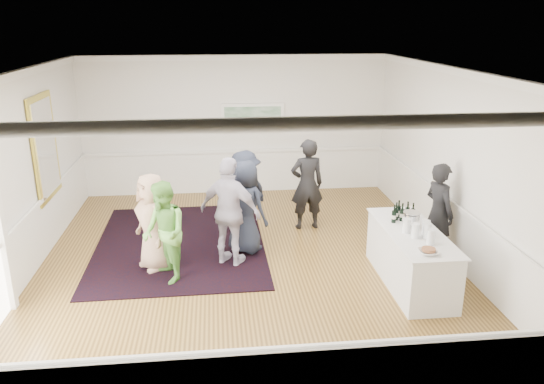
{
  "coord_description": "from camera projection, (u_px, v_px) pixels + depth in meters",
  "views": [
    {
      "loc": [
        -0.47,
        -8.16,
        3.94
      ],
      "look_at": [
        0.44,
        0.2,
        1.19
      ],
      "focal_mm": 35.0,
      "sensor_mm": 36.0,
      "label": 1
    }
  ],
  "objects": [
    {
      "name": "nut_bowl",
      "position": [
        428.0,
        251.0,
        7.26
      ],
      "size": [
        0.28,
        0.28,
        0.08
      ],
      "color": "white",
      "rests_on": "serving_table"
    },
    {
      "name": "mirror",
      "position": [
        45.0,
        147.0,
        9.3
      ],
      "size": [
        0.05,
        1.25,
        1.85
      ],
      "color": "gold",
      "rests_on": "wall_left"
    },
    {
      "name": "serving_table",
      "position": [
        410.0,
        257.0,
        8.18
      ],
      "size": [
        0.82,
        2.16,
        0.87
      ],
      "color": "silver",
      "rests_on": "floor"
    },
    {
      "name": "wine_bottles",
      "position": [
        403.0,
        211.0,
        8.44
      ],
      "size": [
        0.4,
        0.28,
        0.31
      ],
      "color": "black",
      "rests_on": "serving_table"
    },
    {
      "name": "guest_tan",
      "position": [
        152.0,
        222.0,
        8.58
      ],
      "size": [
        0.86,
        0.95,
        1.62
      ],
      "primitive_type": "imported",
      "rotation": [
        0.0,
        0.0,
        -1.02
      ],
      "color": "tan",
      "rests_on": "floor"
    },
    {
      "name": "wall_front",
      "position": [
        274.0,
        296.0,
        4.7
      ],
      "size": [
        7.0,
        0.02,
        3.2
      ],
      "primitive_type": "cube",
      "color": "white",
      "rests_on": "floor"
    },
    {
      "name": "ice_bucket",
      "position": [
        411.0,
        220.0,
        8.17
      ],
      "size": [
        0.26,
        0.26,
        0.25
      ],
      "primitive_type": "cylinder",
      "color": "silver",
      "rests_on": "serving_table"
    },
    {
      "name": "landscape_painting",
      "position": [
        253.0,
        118.0,
        12.2
      ],
      "size": [
        1.44,
        0.06,
        0.66
      ],
      "color": "white",
      "rests_on": "wall_back"
    },
    {
      "name": "guest_lilac",
      "position": [
        230.0,
        212.0,
        8.7
      ],
      "size": [
        1.16,
        0.93,
        1.85
      ],
      "primitive_type": "imported",
      "rotation": [
        0.0,
        0.0,
        2.62
      ],
      "color": "#B4ADC1",
      "rests_on": "floor"
    },
    {
      "name": "wall_left",
      "position": [
        18.0,
        179.0,
        8.12
      ],
      "size": [
        0.02,
        8.0,
        3.2
      ],
      "primitive_type": "cube",
      "color": "white",
      "rests_on": "floor"
    },
    {
      "name": "area_rug",
      "position": [
        181.0,
        243.0,
        9.76
      ],
      "size": [
        3.06,
        4.0,
        0.02
      ],
      "primitive_type": "cube",
      "rotation": [
        0.0,
        0.0,
        0.01
      ],
      "color": "black",
      "rests_on": "floor"
    },
    {
      "name": "wall_right",
      "position": [
        455.0,
        166.0,
        8.84
      ],
      "size": [
        0.02,
        8.0,
        3.2
      ],
      "primitive_type": "cube",
      "color": "white",
      "rests_on": "floor"
    },
    {
      "name": "guest_dark_a",
      "position": [
        245.0,
        193.0,
        9.97
      ],
      "size": [
        1.19,
        1.17,
        1.64
      ],
      "primitive_type": "imported",
      "rotation": [
        0.0,
        0.0,
        3.88
      ],
      "color": "#1D2231",
      "rests_on": "floor"
    },
    {
      "name": "wainscoting",
      "position": [
        247.0,
        236.0,
        8.83
      ],
      "size": [
        7.0,
        8.0,
        1.0
      ],
      "primitive_type": null,
      "color": "white",
      "rests_on": "floor"
    },
    {
      "name": "juice_pitchers",
      "position": [
        421.0,
        230.0,
        7.78
      ],
      "size": [
        0.38,
        0.58,
        0.24
      ],
      "color": "#81AC3D",
      "rests_on": "serving_table"
    },
    {
      "name": "floor",
      "position": [
        248.0,
        263.0,
        8.98
      ],
      "size": [
        8.0,
        8.0,
        0.0
      ],
      "primitive_type": "plane",
      "color": "olive",
      "rests_on": "ground"
    },
    {
      "name": "guest_dark_b",
      "position": [
        307.0,
        184.0,
        10.26
      ],
      "size": [
        0.69,
        0.49,
        1.79
      ],
      "primitive_type": "imported",
      "rotation": [
        0.0,
        0.0,
        3.24
      ],
      "color": "black",
      "rests_on": "floor"
    },
    {
      "name": "ceiling",
      "position": [
        245.0,
        71.0,
        7.99
      ],
      "size": [
        7.0,
        8.0,
        0.02
      ],
      "primitive_type": "cube",
      "color": "white",
      "rests_on": "wall_back"
    },
    {
      "name": "wall_back",
      "position": [
        235.0,
        125.0,
        12.27
      ],
      "size": [
        7.0,
        0.02,
        3.2
      ],
      "primitive_type": "cube",
      "color": "white",
      "rests_on": "floor"
    },
    {
      "name": "bartender",
      "position": [
        439.0,
        213.0,
        8.85
      ],
      "size": [
        0.57,
        0.72,
        1.72
      ],
      "primitive_type": "imported",
      "rotation": [
        0.0,
        0.0,
        1.86
      ],
      "color": "black",
      "rests_on": "floor"
    },
    {
      "name": "guest_navy",
      "position": [
        245.0,
        207.0,
        9.21
      ],
      "size": [
        0.96,
        0.93,
        1.66
      ],
      "primitive_type": "imported",
      "rotation": [
        0.0,
        0.0,
        2.44
      ],
      "color": "#1D2231",
      "rests_on": "floor"
    },
    {
      "name": "guest_green",
      "position": [
        164.0,
        233.0,
        8.17
      ],
      "size": [
        0.88,
        0.97,
        1.61
      ],
      "primitive_type": "imported",
      "rotation": [
        0.0,
        0.0,
        -1.14
      ],
      "color": "#61A743",
      "rests_on": "floor"
    }
  ]
}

